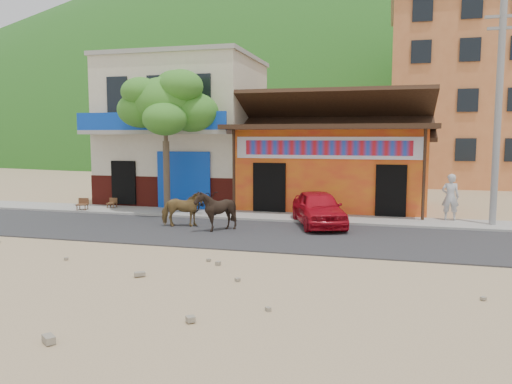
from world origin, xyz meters
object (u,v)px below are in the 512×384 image
cow_tan (182,209)px  scooter (204,203)px  pedestrian (450,197)px  utility_pole (498,114)px  tree (166,141)px  cafe_chair_left (82,199)px  cow_dark (216,211)px  red_car (318,208)px  cafe_chair_right (112,199)px

cow_tan → scooter: cow_tan is taller
pedestrian → utility_pole: bearing=156.3°
utility_pole → pedestrian: (-1.40, 0.61, -3.11)m
tree → cafe_chair_left: (-3.80, -0.50, -2.53)m
cow_tan → cow_dark: size_ratio=1.08×
cow_tan → cow_dark: bearing=-123.7°
tree → pedestrian: size_ratio=3.37×
cow_tan → utility_pole: bearing=-91.2°
cow_tan → red_car: bearing=-88.5°
tree → cow_dark: tree is taller
cow_tan → scooter: size_ratio=0.86×
pedestrian → cafe_chair_left: pedestrian is taller
utility_pole → pedestrian: 3.47m
utility_pole → scooter: bearing=-177.9°
cafe_chair_right → cow_dark: bearing=-33.6°
scooter → cafe_chair_right: 4.72m
pedestrian → cafe_chair_right: 14.32m
tree → utility_pole: size_ratio=0.75×
utility_pole → pedestrian: utility_pole is taller
cow_tan → pedestrian: bearing=-85.8°
red_car → cow_dark: bearing=-169.3°
red_car → cafe_chair_right: red_car is taller
red_car → cafe_chair_right: size_ratio=4.75×
cow_dark → red_car: cow_dark is taller
cow_tan → cow_dark: 1.53m
cow_dark → cafe_chair_left: bearing=-118.4°
cow_tan → pedestrian: pedestrian is taller
scooter → utility_pole: bearing=-59.5°
tree → cow_tan: tree is taller
tree → cow_tan: 4.12m
utility_pole → cow_dark: size_ratio=5.58×
utility_pole → cafe_chair_right: utility_pole is taller
utility_pole → cafe_chair_right: 16.12m
cow_dark → pedestrian: pedestrian is taller
cafe_chair_left → cow_tan: bearing=-36.8°
cafe_chair_left → cafe_chair_right: (0.89, 0.94, -0.07)m
scooter → cafe_chair_left: (-5.56, -0.29, 0.00)m
cafe_chair_left → scooter: bearing=-12.3°
utility_pole → red_car: size_ratio=2.10×
tree → scooter: size_ratio=3.35×
cow_dark → utility_pole: bearing=102.1°
red_car → scooter: bearing=148.0°
cow_dark → cafe_chair_left: 7.63m
utility_pole → scooter: utility_pole is taller
tree → cafe_chair_left: tree is taller
utility_pole → cafe_chair_left: size_ratio=8.47×
cow_tan → red_car: (4.75, 1.52, -0.00)m
utility_pole → cow_tan: bearing=-164.9°
utility_pole → cow_dark: bearing=-160.2°
red_car → scooter: (-4.88, 1.01, -0.10)m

